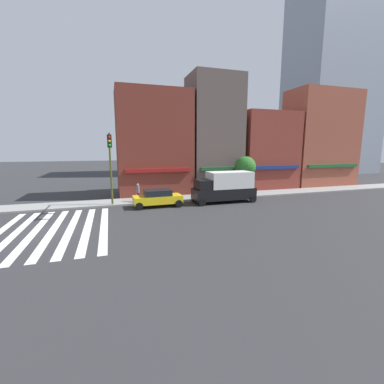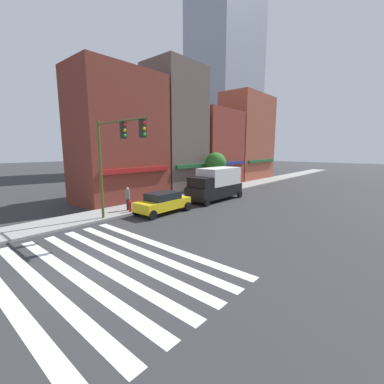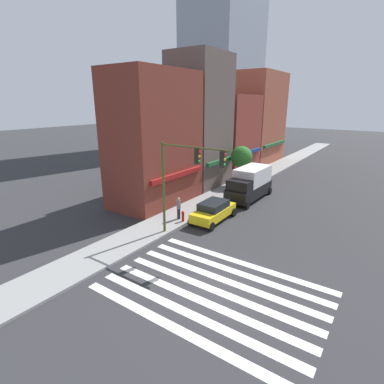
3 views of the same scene
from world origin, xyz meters
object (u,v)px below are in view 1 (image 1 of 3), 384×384
pedestrian_grey_coat (138,192)px  traffic_signal (110,155)px  fire_hydrant (136,198)px  street_tree (245,167)px  sedan_yellow (158,198)px  box_truck_black (225,186)px

pedestrian_grey_coat → traffic_signal: bearing=74.0°
fire_hydrant → street_tree: bearing=5.1°
sedan_yellow → pedestrian_grey_coat: (-1.54, 2.28, 0.23)m
sedan_yellow → fire_hydrant: 2.46m
sedan_yellow → pedestrian_grey_coat: bearing=122.7°
traffic_signal → sedan_yellow: 5.60m
fire_hydrant → street_tree: size_ratio=0.20×
sedan_yellow → street_tree: (10.57, 2.80, 2.41)m
box_truck_black → street_tree: 5.02m
pedestrian_grey_coat → street_tree: street_tree is taller
traffic_signal → fire_hydrant: size_ratio=7.83×
street_tree → sedan_yellow: bearing=-165.2°
pedestrian_grey_coat → street_tree: bearing=-148.0°
sedan_yellow → street_tree: bearing=13.5°
sedan_yellow → fire_hydrant: size_ratio=5.28×
sedan_yellow → street_tree: street_tree is taller
street_tree → traffic_signal: bearing=-168.6°
sedan_yellow → box_truck_black: size_ratio=0.72×
fire_hydrant → street_tree: (12.33, 1.10, 2.64)m
sedan_yellow → box_truck_black: (6.75, -0.00, 0.75)m
pedestrian_grey_coat → fire_hydrant: 0.77m
traffic_signal → street_tree: 14.92m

